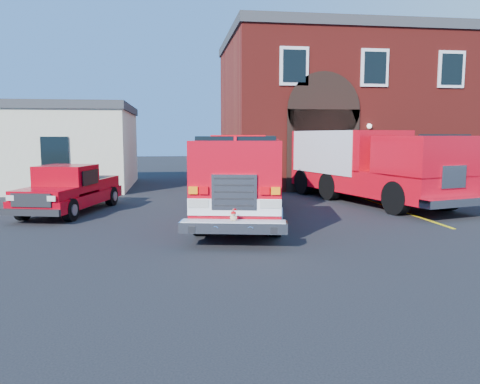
{
  "coord_description": "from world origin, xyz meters",
  "views": [
    {
      "loc": [
        -1.66,
        -13.06,
        2.75
      ],
      "look_at": [
        0.0,
        -1.2,
        1.3
      ],
      "focal_mm": 35.0,
      "sensor_mm": 36.0,
      "label": 1
    }
  ],
  "objects": [
    {
      "name": "parking_stripe_far",
      "position": [
        6.5,
        7.0,
        0.0
      ],
      "size": [
        0.12,
        3.0,
        0.01
      ],
      "primitive_type": "cube",
      "color": "yellow",
      "rests_on": "ground"
    },
    {
      "name": "secondary_truck",
      "position": [
        6.29,
        5.4,
        1.61
      ],
      "size": [
        5.08,
        9.51,
        2.95
      ],
      "color": "black",
      "rests_on": "ground"
    },
    {
      "name": "parking_stripe_near",
      "position": [
        6.5,
        1.0,
        0.0
      ],
      "size": [
        0.12,
        3.0,
        0.01
      ],
      "primitive_type": "cube",
      "color": "yellow",
      "rests_on": "ground"
    },
    {
      "name": "fire_station",
      "position": [
        8.99,
        13.98,
        4.25
      ],
      "size": [
        15.2,
        10.2,
        8.45
      ],
      "color": "maroon",
      "rests_on": "ground"
    },
    {
      "name": "fire_engine",
      "position": [
        0.62,
        2.44,
        1.43
      ],
      "size": [
        4.21,
        9.27,
        2.76
      ],
      "color": "black",
      "rests_on": "ground"
    },
    {
      "name": "ground",
      "position": [
        0.0,
        0.0,
        0.0
      ],
      "size": [
        100.0,
        100.0,
        0.0
      ],
      "primitive_type": "plane",
      "color": "black",
      "rests_on": "ground"
    },
    {
      "name": "side_building",
      "position": [
        -9.0,
        13.0,
        2.2
      ],
      "size": [
        10.2,
        8.2,
        4.35
      ],
      "color": "beige",
      "rests_on": "ground"
    },
    {
      "name": "parking_stripe_mid",
      "position": [
        6.5,
        4.0,
        0.0
      ],
      "size": [
        0.12,
        3.0,
        0.01
      ],
      "primitive_type": "cube",
      "color": "yellow",
      "rests_on": "ground"
    },
    {
      "name": "pickup_truck",
      "position": [
        -5.38,
        4.24,
        0.81
      ],
      "size": [
        3.13,
        5.53,
        1.71
      ],
      "color": "black",
      "rests_on": "ground"
    }
  ]
}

